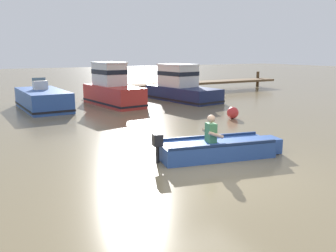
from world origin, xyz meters
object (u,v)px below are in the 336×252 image
(moored_boat_red, at_px, (112,89))
(mooring_buoy, at_px, (233,113))
(rowboat_with_person, at_px, (218,148))
(moored_boat_navy, at_px, (181,87))
(moored_boat_blue, at_px, (43,100))

(moored_boat_red, relative_size, mooring_buoy, 9.18)
(rowboat_with_person, height_order, moored_boat_red, moored_boat_red)
(moored_boat_red, height_order, mooring_buoy, moored_boat_red)
(moored_boat_red, xyz_separation_m, mooring_buoy, (3.11, -6.39, -0.60))
(rowboat_with_person, bearing_deg, moored_boat_navy, 63.71)
(mooring_buoy, bearing_deg, moored_boat_blue, 135.01)
(moored_boat_blue, bearing_deg, rowboat_with_person, -76.73)
(moored_boat_red, xyz_separation_m, moored_boat_navy, (4.24, -0.20, -0.08))
(rowboat_with_person, distance_m, moored_boat_red, 10.81)
(rowboat_with_person, xyz_separation_m, mooring_buoy, (4.09, 4.36, 0.00))
(moored_boat_navy, distance_m, mooring_buoy, 6.32)
(mooring_buoy, bearing_deg, rowboat_with_person, -133.16)
(moored_boat_blue, xyz_separation_m, moored_boat_navy, (7.82, -0.50, 0.31))
(moored_boat_red, distance_m, moored_boat_navy, 4.25)
(moored_boat_blue, height_order, moored_boat_navy, moored_boat_navy)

